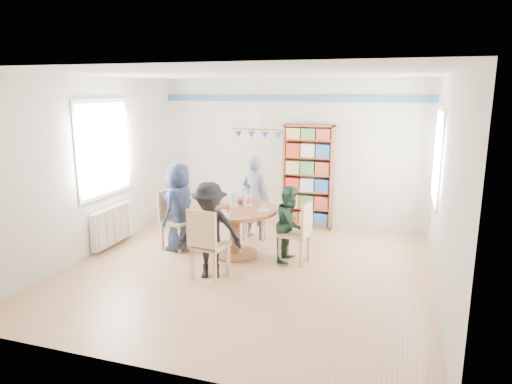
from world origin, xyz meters
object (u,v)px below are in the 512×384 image
at_px(person_left, 179,207).
at_px(dining_table, 235,220).
at_px(radiator, 112,225).
at_px(person_near, 210,230).
at_px(chair_right, 300,230).
at_px(chair_left, 172,216).
at_px(bookshelf, 308,178).
at_px(person_far, 256,197).
at_px(chair_far, 255,208).
at_px(chair_near, 206,241).
at_px(person_right, 290,224).

bearing_deg(person_left, dining_table, 98.27).
height_order(radiator, person_near, person_near).
relative_size(chair_right, person_near, 0.69).
relative_size(chair_left, chair_right, 1.04).
bearing_deg(bookshelf, person_far, -128.10).
bearing_deg(chair_far, chair_left, -137.54).
xyz_separation_m(chair_left, person_near, (1.04, -0.89, 0.13)).
relative_size(chair_near, person_near, 0.75).
bearing_deg(chair_far, chair_right, -44.30).
bearing_deg(bookshelf, chair_far, -131.93).
bearing_deg(person_right, person_near, 138.81).
height_order(person_left, person_near, person_left).
bearing_deg(chair_near, dining_table, 88.41).
xyz_separation_m(person_left, person_far, (0.96, 0.92, 0.01)).
xyz_separation_m(dining_table, chair_left, (-1.07, 0.01, -0.03)).
distance_m(dining_table, chair_far, 0.98).
height_order(dining_table, person_left, person_left).
distance_m(person_far, person_near, 1.80).
bearing_deg(chair_far, person_right, -47.58).
bearing_deg(person_right, chair_right, -105.49).
bearing_deg(dining_table, person_far, 87.91).
distance_m(radiator, person_right, 2.92).
height_order(dining_table, person_right, person_right).
xyz_separation_m(chair_far, person_far, (0.04, -0.07, 0.21)).
height_order(person_left, person_right, person_left).
height_order(person_right, person_far, person_far).
xyz_separation_m(person_left, bookshelf, (1.68, 1.83, 0.24)).
bearing_deg(person_left, person_near, 53.25).
bearing_deg(chair_left, person_left, -8.63).
bearing_deg(bookshelf, chair_right, -81.89).
xyz_separation_m(radiator, chair_right, (3.05, 0.21, 0.15)).
relative_size(chair_far, person_right, 0.80).
bearing_deg(chair_near, chair_right, 43.90).
xyz_separation_m(chair_left, chair_near, (1.04, -1.02, 0.02)).
height_order(chair_right, chair_near, chair_near).
height_order(chair_right, bookshelf, bookshelf).
xyz_separation_m(radiator, chair_far, (2.04, 1.20, 0.15)).
bearing_deg(dining_table, bookshelf, 67.67).
xyz_separation_m(person_far, person_near, (-0.06, -1.80, -0.05)).
bearing_deg(chair_left, person_right, 0.98).
distance_m(chair_right, person_right, 0.18).
bearing_deg(chair_far, person_far, -60.84).
relative_size(person_right, person_far, 0.80).
relative_size(chair_right, chair_far, 1.01).
xyz_separation_m(radiator, chair_left, (0.97, 0.23, 0.17)).
bearing_deg(radiator, dining_table, 6.12).
bearing_deg(chair_near, person_near, 91.82).
relative_size(chair_far, person_left, 0.65).
height_order(dining_table, person_far, person_far).
distance_m(chair_left, chair_right, 2.08).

